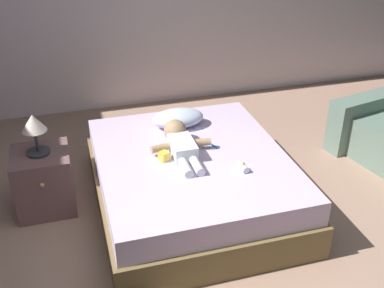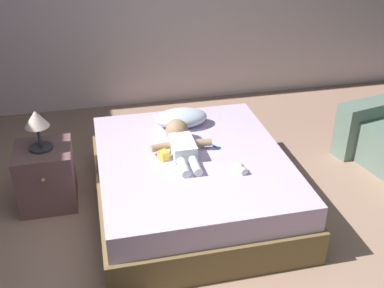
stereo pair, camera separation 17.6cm
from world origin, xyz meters
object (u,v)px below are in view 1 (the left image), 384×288
at_px(toothbrush, 210,144).
at_px(baby_bottle, 242,167).
at_px(bed, 192,181).
at_px(pillow, 178,118).
at_px(lamp, 34,127).
at_px(toy_block, 164,156).
at_px(baby, 180,142).
at_px(nightstand, 44,181).

bearing_deg(toothbrush, baby_bottle, -75.90).
height_order(bed, toothbrush, toothbrush).
bearing_deg(pillow, baby_bottle, -71.57).
height_order(pillow, baby_bottle, pillow).
distance_m(toothbrush, lamp, 1.32).
relative_size(lamp, toy_block, 3.48).
relative_size(baby, toy_block, 7.05).
bearing_deg(toy_block, bed, 1.78).
bearing_deg(baby_bottle, toy_block, 150.14).
height_order(toothbrush, toy_block, toy_block).
bearing_deg(toothbrush, lamp, 172.44).
distance_m(baby, toy_block, 0.19).
height_order(toothbrush, nightstand, nightstand).
xyz_separation_m(lamp, toy_block, (0.89, -0.30, -0.22)).
xyz_separation_m(pillow, nightstand, (-1.13, -0.21, -0.29)).
height_order(lamp, baby_bottle, lamp).
bearing_deg(bed, baby_bottle, -45.80).
distance_m(pillow, lamp, 1.16).
xyz_separation_m(baby, toothbrush, (0.25, 0.02, -0.06)).
relative_size(pillow, toy_block, 4.80).
bearing_deg(baby_bottle, lamp, 156.93).
height_order(baby, nightstand, baby).
xyz_separation_m(baby, lamp, (-1.04, 0.19, 0.19)).
bearing_deg(baby, nightstand, 169.49).
height_order(nightstand, baby_bottle, baby_bottle).
xyz_separation_m(toy_block, baby_bottle, (0.51, -0.29, -0.00)).
xyz_separation_m(toothbrush, nightstand, (-1.29, 0.17, -0.22)).
height_order(baby, toy_block, baby).
bearing_deg(pillow, bed, -92.51).
xyz_separation_m(bed, lamp, (-1.11, 0.30, 0.49)).
distance_m(lamp, baby_bottle, 1.53).
bearing_deg(pillow, baby, -102.06).
xyz_separation_m(bed, pillow, (0.02, 0.50, 0.31)).
bearing_deg(toothbrush, baby, -174.81).
bearing_deg(pillow, nightstand, -169.60).
distance_m(toothbrush, nightstand, 1.32).
distance_m(pillow, baby_bottle, 0.85).
height_order(toothbrush, baby_bottle, baby_bottle).
relative_size(lamp, baby_bottle, 2.75).
xyz_separation_m(bed, baby, (-0.06, 0.10, 0.30)).
bearing_deg(lamp, baby, -10.51).
distance_m(pillow, toothbrush, 0.42).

